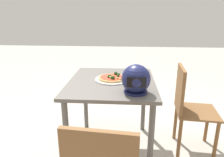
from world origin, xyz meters
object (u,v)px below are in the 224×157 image
motorcycle_helmet (136,80)px  pizza (112,78)px  dining_table (112,91)px  chair_side (188,105)px

motorcycle_helmet → pizza: bearing=-56.3°
dining_table → chair_side: (-0.78, -0.07, -0.16)m
pizza → chair_side: 0.82m
dining_table → motorcycle_helmet: motorcycle_helmet is taller
pizza → chair_side: bearing=-176.4°
dining_table → chair_side: size_ratio=1.06×
chair_side → motorcycle_helmet: bearing=33.7°
dining_table → motorcycle_helmet: bearing=126.5°
pizza → motorcycle_helmet: bearing=123.7°
pizza → motorcycle_helmet: size_ratio=1.12×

